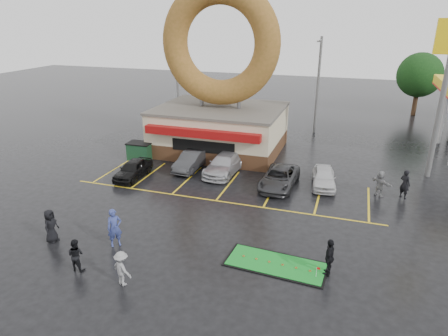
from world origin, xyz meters
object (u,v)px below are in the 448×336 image
(donut_shop, at_px, (220,98))
(person_cameraman, at_px, (329,257))
(car_silver, at_px, (225,164))
(car_dgrey, at_px, (191,161))
(streetlight_mid, at_px, (318,83))
(car_black, at_px, (133,169))
(car_grey, at_px, (279,178))
(person_blue, at_px, (115,228))
(car_white, at_px, (324,177))
(putting_green, at_px, (276,264))
(dumpster, at_px, (140,151))
(shell_sign, at_px, (448,71))
(streetlight_left, at_px, (177,78))

(donut_shop, xyz_separation_m, person_cameraman, (10.21, -15.08, -3.59))
(car_silver, bearing_deg, car_dgrey, -175.94)
(streetlight_mid, relative_size, car_black, 2.40)
(donut_shop, bearing_deg, car_grey, -44.50)
(donut_shop, relative_size, person_cameraman, 7.68)
(car_dgrey, height_order, person_blue, person_blue)
(donut_shop, height_order, person_cameraman, donut_shop)
(car_silver, relative_size, car_white, 1.27)
(car_black, xyz_separation_m, car_silver, (5.84, 2.86, 0.05))
(car_grey, xyz_separation_m, person_cameraman, (3.94, -8.91, 0.24))
(streetlight_mid, height_order, car_silver, streetlight_mid)
(streetlight_mid, xyz_separation_m, person_blue, (-7.02, -23.91, -3.79))
(donut_shop, bearing_deg, car_black, -115.84)
(car_dgrey, distance_m, putting_green, 13.21)
(donut_shop, height_order, car_black, donut_shop)
(dumpster, bearing_deg, car_white, -5.63)
(donut_shop, xyz_separation_m, car_white, (9.09, -5.15, -3.83))
(car_dgrey, relative_size, car_white, 1.08)
(person_blue, bearing_deg, car_silver, 35.14)
(shell_sign, xyz_separation_m, car_grey, (-9.72, -5.20, -6.74))
(car_white, height_order, dumpster, dumpster)
(shell_sign, height_order, car_black, shell_sign)
(streetlight_mid, relative_size, car_white, 2.41)
(streetlight_left, bearing_deg, person_cameraman, -52.00)
(streetlight_left, relative_size, car_white, 2.41)
(car_grey, relative_size, putting_green, 0.97)
(person_cameraman, bearing_deg, car_grey, -150.18)
(shell_sign, relative_size, streetlight_mid, 1.18)
(car_dgrey, relative_size, car_grey, 0.88)
(car_black, bearing_deg, streetlight_mid, 55.07)
(car_grey, bearing_deg, streetlight_mid, 89.06)
(shell_sign, distance_m, person_blue, 22.86)
(streetlight_left, bearing_deg, car_black, -77.75)
(car_grey, bearing_deg, dumpster, 172.53)
(streetlight_left, height_order, car_white, streetlight_left)
(donut_shop, xyz_separation_m, streetlight_mid, (7.00, 7.95, 0.32))
(shell_sign, height_order, person_cameraman, shell_sign)
(donut_shop, relative_size, person_blue, 6.84)
(car_dgrey, distance_m, car_grey, 6.93)
(car_silver, distance_m, putting_green, 11.73)
(car_white, xyz_separation_m, person_blue, (-9.11, -10.82, 0.35))
(dumpster, bearing_deg, car_black, -69.87)
(car_silver, xyz_separation_m, putting_green, (5.84, -10.15, -0.65))
(shell_sign, relative_size, car_dgrey, 2.63)
(streetlight_left, height_order, car_black, streetlight_left)
(streetlight_left, distance_m, streetlight_mid, 14.04)
(shell_sign, xyz_separation_m, dumpster, (-21.25, -3.28, -6.73))
(shell_sign, relative_size, car_white, 2.84)
(streetlight_left, distance_m, person_blue, 24.25)
(person_cameraman, xyz_separation_m, putting_green, (-2.33, -0.04, -0.84))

